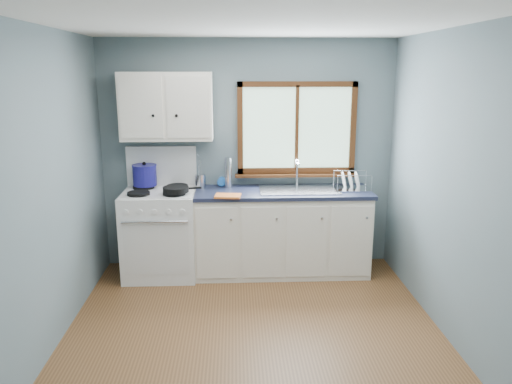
{
  "coord_description": "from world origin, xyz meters",
  "views": [
    {
      "loc": [
        -0.15,
        -3.66,
        2.17
      ],
      "look_at": [
        0.05,
        0.9,
        1.05
      ],
      "focal_mm": 35.0,
      "sensor_mm": 36.0,
      "label": 1
    }
  ],
  "objects_px": {
    "sink": "(299,196)",
    "dish_rack": "(351,185)",
    "thermos": "(228,173)",
    "gas_range": "(161,231)",
    "stockpot": "(145,175)",
    "base_cabinets": "(282,236)",
    "utensil_crock": "(200,181)",
    "skillet": "(176,189)"
  },
  "relations": [
    {
      "from": "skillet",
      "to": "dish_rack",
      "type": "distance_m",
      "value": 1.86
    },
    {
      "from": "dish_rack",
      "to": "skillet",
      "type": "bearing_deg",
      "value": -171.43
    },
    {
      "from": "gas_range",
      "to": "base_cabinets",
      "type": "height_order",
      "value": "gas_range"
    },
    {
      "from": "base_cabinets",
      "to": "thermos",
      "type": "bearing_deg",
      "value": 164.63
    },
    {
      "from": "skillet",
      "to": "dish_rack",
      "type": "relative_size",
      "value": 1.08
    },
    {
      "from": "base_cabinets",
      "to": "skillet",
      "type": "bearing_deg",
      "value": -170.54
    },
    {
      "from": "gas_range",
      "to": "dish_rack",
      "type": "relative_size",
      "value": 3.51
    },
    {
      "from": "utensil_crock",
      "to": "thermos",
      "type": "bearing_deg",
      "value": -0.46
    },
    {
      "from": "skillet",
      "to": "base_cabinets",
      "type": "bearing_deg",
      "value": -6.03
    },
    {
      "from": "sink",
      "to": "stockpot",
      "type": "distance_m",
      "value": 1.67
    },
    {
      "from": "thermos",
      "to": "dish_rack",
      "type": "bearing_deg",
      "value": -6.4
    },
    {
      "from": "base_cabinets",
      "to": "gas_range",
      "type": "bearing_deg",
      "value": -179.18
    },
    {
      "from": "base_cabinets",
      "to": "sink",
      "type": "distance_m",
      "value": 0.48
    },
    {
      "from": "base_cabinets",
      "to": "utensil_crock",
      "type": "height_order",
      "value": "utensil_crock"
    },
    {
      "from": "sink",
      "to": "skillet",
      "type": "distance_m",
      "value": 1.3
    },
    {
      "from": "gas_range",
      "to": "base_cabinets",
      "type": "distance_m",
      "value": 1.31
    },
    {
      "from": "skillet",
      "to": "thermos",
      "type": "relative_size",
      "value": 1.26
    },
    {
      "from": "sink",
      "to": "thermos",
      "type": "bearing_deg",
      "value": 168.14
    },
    {
      "from": "thermos",
      "to": "gas_range",
      "type": "bearing_deg",
      "value": -166.35
    },
    {
      "from": "gas_range",
      "to": "utensil_crock",
      "type": "bearing_deg",
      "value": 22.84
    },
    {
      "from": "base_cabinets",
      "to": "dish_rack",
      "type": "bearing_deg",
      "value": 0.78
    },
    {
      "from": "utensil_crock",
      "to": "stockpot",
      "type": "bearing_deg",
      "value": -177.13
    },
    {
      "from": "base_cabinets",
      "to": "dish_rack",
      "type": "distance_m",
      "value": 0.93
    },
    {
      "from": "base_cabinets",
      "to": "thermos",
      "type": "distance_m",
      "value": 0.9
    },
    {
      "from": "gas_range",
      "to": "utensil_crock",
      "type": "height_order",
      "value": "gas_range"
    },
    {
      "from": "gas_range",
      "to": "thermos",
      "type": "height_order",
      "value": "gas_range"
    },
    {
      "from": "gas_range",
      "to": "base_cabinets",
      "type": "bearing_deg",
      "value": 0.82
    },
    {
      "from": "sink",
      "to": "skillet",
      "type": "xyz_separation_m",
      "value": [
        -1.28,
        -0.18,
        0.13
      ]
    },
    {
      "from": "gas_range",
      "to": "stockpot",
      "type": "xyz_separation_m",
      "value": [
        -0.16,
        0.15,
        0.58
      ]
    },
    {
      "from": "stockpot",
      "to": "utensil_crock",
      "type": "distance_m",
      "value": 0.6
    },
    {
      "from": "stockpot",
      "to": "thermos",
      "type": "distance_m",
      "value": 0.89
    },
    {
      "from": "dish_rack",
      "to": "sink",
      "type": "bearing_deg",
      "value": -176.34
    },
    {
      "from": "thermos",
      "to": "base_cabinets",
      "type": "bearing_deg",
      "value": -15.37
    },
    {
      "from": "skillet",
      "to": "dish_rack",
      "type": "height_order",
      "value": "dish_rack"
    },
    {
      "from": "thermos",
      "to": "dish_rack",
      "type": "height_order",
      "value": "thermos"
    },
    {
      "from": "utensil_crock",
      "to": "thermos",
      "type": "xyz_separation_m",
      "value": [
        0.3,
        -0.0,
        0.09
      ]
    },
    {
      "from": "thermos",
      "to": "sink",
      "type": "bearing_deg",
      "value": -11.86
    },
    {
      "from": "sink",
      "to": "dish_rack",
      "type": "xyz_separation_m",
      "value": [
        0.57,
        0.01,
        0.11
      ]
    },
    {
      "from": "gas_range",
      "to": "skillet",
      "type": "distance_m",
      "value": 0.56
    },
    {
      "from": "gas_range",
      "to": "dish_rack",
      "type": "xyz_separation_m",
      "value": [
        2.05,
        0.03,
        0.48
      ]
    },
    {
      "from": "sink",
      "to": "gas_range",
      "type": "bearing_deg",
      "value": -179.29
    },
    {
      "from": "base_cabinets",
      "to": "skillet",
      "type": "height_order",
      "value": "skillet"
    }
  ]
}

